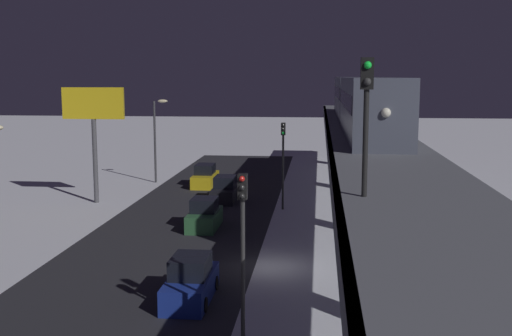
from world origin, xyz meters
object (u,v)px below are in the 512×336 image
at_px(sedan_blue, 191,282).
at_px(sedan_yellow, 205,177).
at_px(subway_train, 360,100).
at_px(rail_signal, 366,103).
at_px(sedan_green, 204,216).
at_px(traffic_light_near, 243,236).
at_px(traffic_light_mid, 283,153).
at_px(commercial_billboard, 93,115).
at_px(sedan_black_2, 225,191).

bearing_deg(sedan_blue, sedan_yellow, 99.12).
distance_m(subway_train, sedan_blue, 23.48).
height_order(rail_signal, sedan_blue, rail_signal).
relative_size(sedan_yellow, sedan_green, 1.14).
relative_size(traffic_light_near, traffic_light_mid, 1.00).
distance_m(subway_train, commercial_billboard, 20.15).
relative_size(subway_train, traffic_light_near, 5.76).
xyz_separation_m(sedan_blue, sedan_yellow, (4.60, -28.65, 0.01)).
xyz_separation_m(traffic_light_mid, commercial_billboard, (14.56, -1.06, 2.63)).
bearing_deg(sedan_yellow, rail_signal, 107.39).
distance_m(sedan_blue, sedan_black_2, 22.23).
bearing_deg(subway_train, sedan_yellow, -31.42).
relative_size(rail_signal, commercial_billboard, 0.45).
distance_m(sedan_yellow, sedan_green, 15.80).
bearing_deg(rail_signal, subway_train, -93.23).
bearing_deg(commercial_billboard, subway_train, -179.33).
bearing_deg(traffic_light_mid, subway_train, -166.82).
bearing_deg(traffic_light_near, commercial_billboard, -60.07).
distance_m(sedan_yellow, sedan_black_2, 7.07).
height_order(sedan_green, traffic_light_mid, traffic_light_mid).
distance_m(rail_signal, traffic_light_mid, 27.95).
height_order(rail_signal, sedan_yellow, rail_signal).
xyz_separation_m(sedan_blue, traffic_light_near, (-2.90, 4.85, 3.41)).
height_order(sedan_green, traffic_light_near, traffic_light_near).
distance_m(sedan_blue, sedan_green, 13.22).
bearing_deg(traffic_light_near, sedan_black_2, -80.13).
xyz_separation_m(subway_train, rail_signal, (1.61, 28.55, 0.95)).
height_order(traffic_light_near, commercial_billboard, commercial_billboard).
height_order(sedan_yellow, traffic_light_mid, traffic_light_mid).
bearing_deg(commercial_billboard, traffic_light_mid, 175.82).
height_order(rail_signal, sedan_black_2, rail_signal).
relative_size(subway_train, rail_signal, 9.22).
distance_m(subway_train, rail_signal, 28.62).
distance_m(sedan_green, traffic_light_near, 18.86).
bearing_deg(sedan_green, rail_signal, -67.61).
bearing_deg(sedan_green, sedan_black_2, 90.00).
relative_size(rail_signal, sedan_blue, 0.88).
bearing_deg(traffic_light_mid, sedan_green, 53.20).
bearing_deg(sedan_yellow, subway_train, 148.58).
distance_m(sedan_yellow, traffic_light_mid, 12.40).
distance_m(traffic_light_near, traffic_light_mid, 24.23).
relative_size(sedan_yellow, traffic_light_mid, 0.72).
xyz_separation_m(subway_train, sedan_black_2, (10.25, -1.48, -7.24)).
relative_size(sedan_yellow, commercial_billboard, 0.52).
bearing_deg(traffic_light_mid, commercial_billboard, -4.18).
relative_size(rail_signal, sedan_black_2, 0.86).
relative_size(sedan_black_2, traffic_light_mid, 0.73).
distance_m(rail_signal, sedan_black_2, 32.31).
bearing_deg(rail_signal, sedan_black_2, -73.96).
distance_m(subway_train, sedan_yellow, 16.92).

